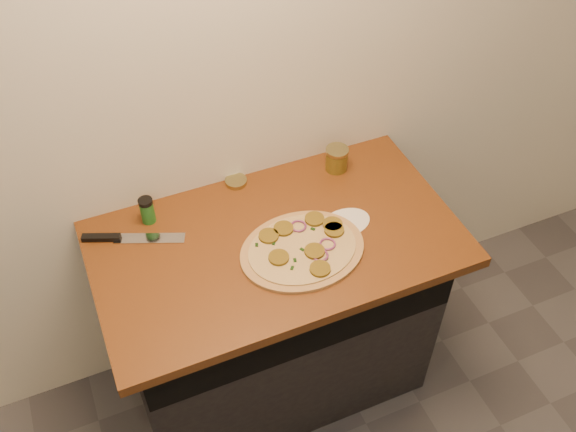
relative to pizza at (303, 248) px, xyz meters
name	(u,v)px	position (x,y,z in m)	size (l,w,h in m)	color
cabinet	(275,315)	(-0.06, 0.12, -0.48)	(1.10, 0.60, 0.86)	black
countertop	(276,242)	(-0.06, 0.09, -0.03)	(1.20, 0.70, 0.04)	brown
pizza	(303,248)	(0.00, 0.00, 0.00)	(0.42, 0.42, 0.03)	tan
chefs_knife	(124,238)	(-0.52, 0.27, 0.00)	(0.32, 0.16, 0.02)	#B7BAC1
mason_jar_lid	(236,181)	(-0.09, 0.39, 0.00)	(0.08, 0.08, 0.02)	tan
salsa_jar	(337,159)	(0.27, 0.32, 0.04)	(0.08, 0.08, 0.09)	maroon
spice_shaker	(147,210)	(-0.42, 0.32, 0.04)	(0.05, 0.05, 0.10)	#1F631F
flour_spill	(345,223)	(0.18, 0.06, -0.01)	(0.18, 0.18, 0.00)	silver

